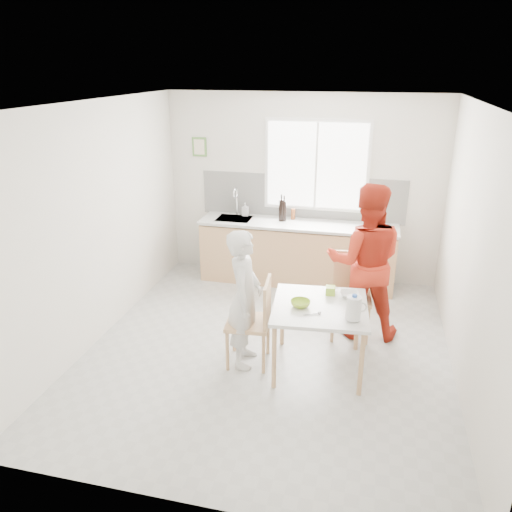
{
  "coord_description": "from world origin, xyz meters",
  "views": [
    {
      "loc": [
        1.02,
        -4.84,
        3.05
      ],
      "look_at": [
        -0.2,
        0.2,
        1.05
      ],
      "focal_mm": 35.0,
      "sensor_mm": 36.0,
      "label": 1
    }
  ],
  "objects_px": {
    "wine_bottle_a": "(281,210)",
    "bowl_white": "(349,295)",
    "person_white": "(245,299)",
    "bowl_green": "(300,303)",
    "wine_bottle_b": "(284,211)",
    "chair_left": "(255,319)",
    "chair_far": "(351,290)",
    "milk_jug": "(354,308)",
    "dining_table": "(320,312)",
    "person_red": "(365,262)"
  },
  "relations": [
    {
      "from": "person_white",
      "to": "bowl_white",
      "type": "bearing_deg",
      "value": -77.04
    },
    {
      "from": "chair_left",
      "to": "wine_bottle_a",
      "type": "bearing_deg",
      "value": 178.9
    },
    {
      "from": "wine_bottle_b",
      "to": "milk_jug",
      "type": "bearing_deg",
      "value": -65.2
    },
    {
      "from": "milk_jug",
      "to": "person_white",
      "type": "bearing_deg",
      "value": 165.83
    },
    {
      "from": "bowl_green",
      "to": "bowl_white",
      "type": "xyz_separation_m",
      "value": [
        0.47,
        0.34,
        -0.01
      ]
    },
    {
      "from": "wine_bottle_a",
      "to": "wine_bottle_b",
      "type": "relative_size",
      "value": 1.07
    },
    {
      "from": "bowl_white",
      "to": "chair_left",
      "type": "bearing_deg",
      "value": -160.43
    },
    {
      "from": "wine_bottle_b",
      "to": "bowl_white",
      "type": "bearing_deg",
      "value": -61.21
    },
    {
      "from": "dining_table",
      "to": "bowl_green",
      "type": "bearing_deg",
      "value": -160.75
    },
    {
      "from": "chair_far",
      "to": "person_white",
      "type": "distance_m",
      "value": 1.42
    },
    {
      "from": "wine_bottle_a",
      "to": "chair_left",
      "type": "bearing_deg",
      "value": -85.89
    },
    {
      "from": "chair_left",
      "to": "wine_bottle_b",
      "type": "height_order",
      "value": "wine_bottle_b"
    },
    {
      "from": "bowl_white",
      "to": "milk_jug",
      "type": "xyz_separation_m",
      "value": [
        0.07,
        -0.53,
        0.11
      ]
    },
    {
      "from": "dining_table",
      "to": "person_red",
      "type": "height_order",
      "value": "person_red"
    },
    {
      "from": "person_red",
      "to": "bowl_white",
      "type": "height_order",
      "value": "person_red"
    },
    {
      "from": "person_red",
      "to": "wine_bottle_b",
      "type": "xyz_separation_m",
      "value": [
        -1.21,
        1.37,
        0.15
      ]
    },
    {
      "from": "bowl_green",
      "to": "bowl_white",
      "type": "bearing_deg",
      "value": 36.18
    },
    {
      "from": "chair_left",
      "to": "wine_bottle_b",
      "type": "bearing_deg",
      "value": 177.93
    },
    {
      "from": "chair_far",
      "to": "wine_bottle_b",
      "type": "bearing_deg",
      "value": 122.66
    },
    {
      "from": "dining_table",
      "to": "person_red",
      "type": "xyz_separation_m",
      "value": [
        0.41,
        0.87,
        0.26
      ]
    },
    {
      "from": "chair_left",
      "to": "chair_far",
      "type": "xyz_separation_m",
      "value": [
        0.95,
        0.92,
        0.01
      ]
    },
    {
      "from": "bowl_white",
      "to": "wine_bottle_a",
      "type": "distance_m",
      "value": 2.26
    },
    {
      "from": "person_white",
      "to": "chair_far",
      "type": "bearing_deg",
      "value": -54.0
    },
    {
      "from": "bowl_green",
      "to": "wine_bottle_b",
      "type": "relative_size",
      "value": 0.68
    },
    {
      "from": "person_white",
      "to": "bowl_green",
      "type": "bearing_deg",
      "value": -94.88
    },
    {
      "from": "dining_table",
      "to": "person_white",
      "type": "bearing_deg",
      "value": -174.79
    },
    {
      "from": "wine_bottle_a",
      "to": "bowl_white",
      "type": "bearing_deg",
      "value": -60.19
    },
    {
      "from": "bowl_white",
      "to": "chair_far",
      "type": "bearing_deg",
      "value": 90.25
    },
    {
      "from": "chair_far",
      "to": "chair_left",
      "type": "bearing_deg",
      "value": -141.19
    },
    {
      "from": "person_red",
      "to": "bowl_white",
      "type": "relative_size",
      "value": 9.14
    },
    {
      "from": "wine_bottle_a",
      "to": "person_red",
      "type": "bearing_deg",
      "value": -47.39
    },
    {
      "from": "milk_jug",
      "to": "wine_bottle_a",
      "type": "distance_m",
      "value": 2.75
    },
    {
      "from": "chair_left",
      "to": "person_red",
      "type": "height_order",
      "value": "person_red"
    },
    {
      "from": "dining_table",
      "to": "bowl_white",
      "type": "relative_size",
      "value": 5.18
    },
    {
      "from": "chair_far",
      "to": "bowl_green",
      "type": "xyz_separation_m",
      "value": [
        -0.47,
        -0.92,
        0.22
      ]
    },
    {
      "from": "person_white",
      "to": "wine_bottle_b",
      "type": "bearing_deg",
      "value": -4.8
    },
    {
      "from": "dining_table",
      "to": "wine_bottle_a",
      "type": "distance_m",
      "value": 2.41
    },
    {
      "from": "milk_jug",
      "to": "bowl_white",
      "type": "bearing_deg",
      "value": 92.58
    },
    {
      "from": "person_white",
      "to": "bowl_green",
      "type": "xyz_separation_m",
      "value": [
        0.59,
        0.0,
        0.02
      ]
    },
    {
      "from": "bowl_white",
      "to": "milk_jug",
      "type": "bearing_deg",
      "value": -82.21
    },
    {
      "from": "dining_table",
      "to": "bowl_green",
      "type": "distance_m",
      "value": 0.23
    },
    {
      "from": "person_white",
      "to": "bowl_green",
      "type": "height_order",
      "value": "person_white"
    },
    {
      "from": "chair_left",
      "to": "bowl_green",
      "type": "bearing_deg",
      "value": 84.01
    },
    {
      "from": "dining_table",
      "to": "chair_left",
      "type": "relative_size",
      "value": 1.08
    },
    {
      "from": "chair_far",
      "to": "wine_bottle_b",
      "type": "relative_size",
      "value": 3.32
    },
    {
      "from": "bowl_green",
      "to": "chair_left",
      "type": "bearing_deg",
      "value": 179.22
    },
    {
      "from": "chair_far",
      "to": "bowl_green",
      "type": "height_order",
      "value": "chair_far"
    },
    {
      "from": "bowl_white",
      "to": "wine_bottle_a",
      "type": "bearing_deg",
      "value": 119.81
    },
    {
      "from": "chair_far",
      "to": "milk_jug",
      "type": "distance_m",
      "value": 1.15
    },
    {
      "from": "person_white",
      "to": "wine_bottle_a",
      "type": "distance_m",
      "value": 2.31
    }
  ]
}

